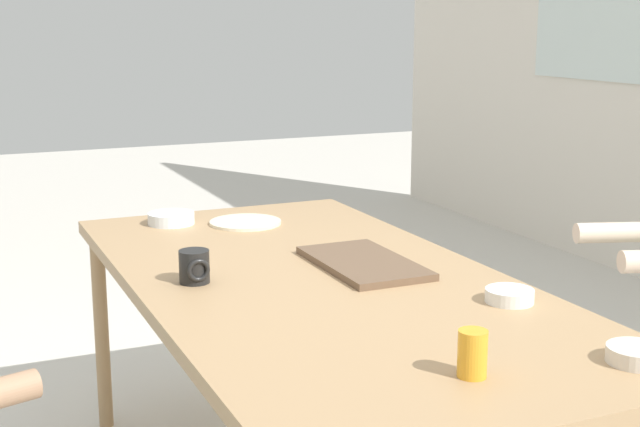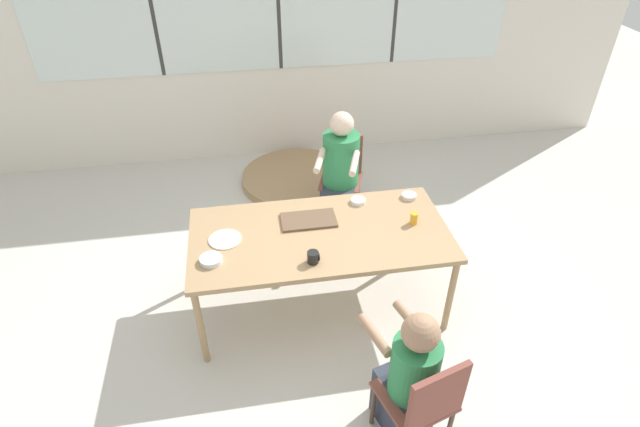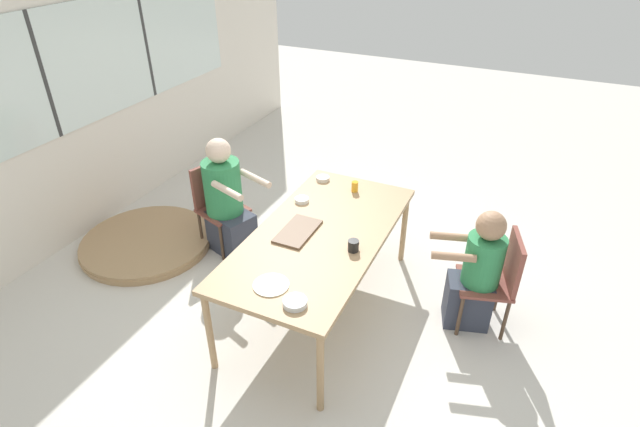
{
  "view_description": "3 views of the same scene",
  "coord_description": "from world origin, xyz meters",
  "px_view_note": "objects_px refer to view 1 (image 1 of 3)",
  "views": [
    {
      "loc": [
        2.1,
        -0.93,
        1.43
      ],
      "look_at": [
        0.0,
        0.0,
        0.93
      ],
      "focal_mm": 50.0,
      "sensor_mm": 36.0,
      "label": 1
    },
    {
      "loc": [
        -0.49,
        -2.92,
        3.07
      ],
      "look_at": [
        0.0,
        0.0,
        0.93
      ],
      "focal_mm": 28.0,
      "sensor_mm": 36.0,
      "label": 2
    },
    {
      "loc": [
        -2.91,
        -1.35,
        2.92
      ],
      "look_at": [
        0.0,
        0.0,
        0.93
      ],
      "focal_mm": 28.0,
      "sensor_mm": 36.0,
      "label": 3
    }
  ],
  "objects_px": {
    "bowl_white_shallow": "(510,296)",
    "juice_glass": "(474,353)",
    "bowl_cereal": "(171,218)",
    "coffee_mug": "(195,267)",
    "bowl_fruit": "(637,355)"
  },
  "relations": [
    {
      "from": "bowl_white_shallow",
      "to": "juice_glass",
      "type": "bearing_deg",
      "value": -43.7
    },
    {
      "from": "juice_glass",
      "to": "bowl_cereal",
      "type": "bearing_deg",
      "value": -172.53
    },
    {
      "from": "coffee_mug",
      "to": "bowl_white_shallow",
      "type": "xyz_separation_m",
      "value": [
        0.47,
        0.66,
        -0.03
      ]
    },
    {
      "from": "bowl_white_shallow",
      "to": "bowl_cereal",
      "type": "bearing_deg",
      "value": -155.25
    },
    {
      "from": "bowl_white_shallow",
      "to": "bowl_fruit",
      "type": "height_order",
      "value": "same"
    },
    {
      "from": "juice_glass",
      "to": "bowl_white_shallow",
      "type": "xyz_separation_m",
      "value": [
        -0.36,
        0.34,
        -0.03
      ]
    },
    {
      "from": "juice_glass",
      "to": "bowl_fruit",
      "type": "distance_m",
      "value": 0.35
    },
    {
      "from": "bowl_cereal",
      "to": "bowl_fruit",
      "type": "relative_size",
      "value": 1.29
    },
    {
      "from": "coffee_mug",
      "to": "bowl_white_shallow",
      "type": "height_order",
      "value": "coffee_mug"
    },
    {
      "from": "bowl_white_shallow",
      "to": "bowl_fruit",
      "type": "distance_m",
      "value": 0.43
    },
    {
      "from": "bowl_white_shallow",
      "to": "coffee_mug",
      "type": "bearing_deg",
      "value": -125.58
    },
    {
      "from": "bowl_white_shallow",
      "to": "bowl_cereal",
      "type": "distance_m",
      "value": 1.3
    },
    {
      "from": "bowl_cereal",
      "to": "bowl_fruit",
      "type": "distance_m",
      "value": 1.7
    },
    {
      "from": "coffee_mug",
      "to": "bowl_fruit",
      "type": "bearing_deg",
      "value": 36.18
    },
    {
      "from": "juice_glass",
      "to": "bowl_cereal",
      "type": "height_order",
      "value": "juice_glass"
    }
  ]
}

